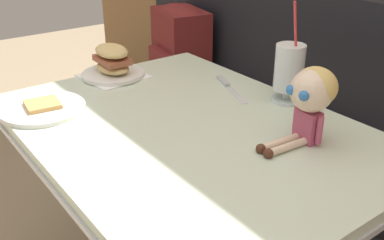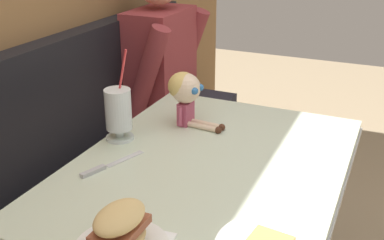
{
  "view_description": "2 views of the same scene",
  "coord_description": "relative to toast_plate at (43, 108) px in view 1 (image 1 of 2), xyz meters",
  "views": [
    {
      "loc": [
        0.91,
        -0.49,
        1.3
      ],
      "look_at": [
        0.04,
        0.16,
        0.78
      ],
      "focal_mm": 42.59,
      "sensor_mm": 36.0,
      "label": 1
    },
    {
      "loc": [
        -1.23,
        -0.31,
        1.45
      ],
      "look_at": [
        0.05,
        0.26,
        0.86
      ],
      "focal_mm": 45.21,
      "sensor_mm": 36.0,
      "label": 2
    }
  ],
  "objects": [
    {
      "name": "seated_doll",
      "position": [
        0.59,
        0.48,
        0.12
      ],
      "size": [
        0.12,
        0.22,
        0.2
      ],
      "color": "#B74C6B",
      "rests_on": "diner_table"
    },
    {
      "name": "sandwich_plate",
      "position": [
        -0.14,
        0.31,
        0.04
      ],
      "size": [
        0.22,
        0.22,
        0.12
      ],
      "color": "white",
      "rests_on": "diner_table"
    },
    {
      "name": "toast_plate",
      "position": [
        0.0,
        0.0,
        0.0
      ],
      "size": [
        0.25,
        0.25,
        0.03
      ],
      "color": "white",
      "rests_on": "diner_table"
    },
    {
      "name": "backpack",
      "position": [
        -0.55,
        0.89,
        -0.09
      ],
      "size": [
        0.33,
        0.29,
        0.41
      ],
      "color": "maroon",
      "rests_on": "booth_bench"
    },
    {
      "name": "butter_knife",
      "position": [
        0.17,
        0.57,
        -0.0
      ],
      "size": [
        0.23,
        0.1,
        0.01
      ],
      "color": "silver",
      "rests_on": "diner_table"
    },
    {
      "name": "booth_bench",
      "position": [
        0.34,
        0.92,
        -0.42
      ],
      "size": [
        2.6,
        0.48,
        1.0
      ],
      "color": "black",
      "rests_on": "ground"
    },
    {
      "name": "milkshake_glass",
      "position": [
        0.38,
        0.63,
        0.09
      ],
      "size": [
        0.1,
        0.1,
        0.31
      ],
      "color": "silver",
      "rests_on": "diner_table"
    },
    {
      "name": "diner_table",
      "position": [
        0.34,
        0.29,
        -0.21
      ],
      "size": [
        1.11,
        0.81,
        0.74
      ],
      "color": "beige",
      "rests_on": "ground"
    }
  ]
}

